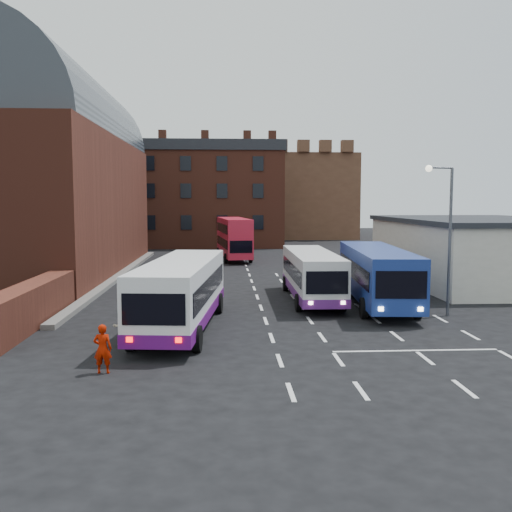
{
  "coord_description": "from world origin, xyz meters",
  "views": [
    {
      "loc": [
        -1.87,
        -22.7,
        5.36
      ],
      "look_at": [
        0.0,
        10.0,
        2.2
      ],
      "focal_mm": 40.0,
      "sensor_mm": 36.0,
      "label": 1
    }
  ],
  "objects": [
    {
      "name": "bus_white_inbound",
      "position": [
        2.87,
        7.55,
        1.55
      ],
      "size": [
        2.52,
        9.68,
        2.63
      ],
      "rotation": [
        0.0,
        0.0,
        3.13
      ],
      "color": "silver",
      "rests_on": "ground"
    },
    {
      "name": "bus_red_double",
      "position": [
        -0.92,
        29.42,
        2.02
      ],
      "size": [
        3.19,
        9.68,
        3.8
      ],
      "rotation": [
        0.0,
        0.0,
        3.25
      ],
      "color": "red",
      "rests_on": "ground"
    },
    {
      "name": "forecourt_wall",
      "position": [
        -10.2,
        2.0,
        0.9
      ],
      "size": [
        1.2,
        10.0,
        1.8
      ],
      "primitive_type": "cube",
      "color": "#602B1E",
      "rests_on": "ground"
    },
    {
      "name": "brick_terrace",
      "position": [
        -6.0,
        46.0,
        5.5
      ],
      "size": [
        22.0,
        10.0,
        11.0
      ],
      "primitive_type": "cube",
      "color": "brown",
      "rests_on": "ground"
    },
    {
      "name": "railway_station",
      "position": [
        -15.5,
        21.0,
        7.64
      ],
      "size": [
        12.0,
        28.0,
        16.0
      ],
      "color": "#602B1E",
      "rests_on": "ground"
    },
    {
      "name": "cream_building",
      "position": [
        15.0,
        14.0,
        2.16
      ],
      "size": [
        10.4,
        16.4,
        4.25
      ],
      "color": "beige",
      "rests_on": "ground"
    },
    {
      "name": "street_lamp",
      "position": [
        8.36,
        3.0,
        4.21
      ],
      "size": [
        1.4,
        0.46,
        6.98
      ],
      "rotation": [
        0.0,
        0.0,
        0.2
      ],
      "color": "#494C52",
      "rests_on": "ground"
    },
    {
      "name": "bus_blue",
      "position": [
        6.0,
        5.96,
        1.73
      ],
      "size": [
        3.35,
        10.9,
        2.93
      ],
      "rotation": [
        0.0,
        0.0,
        3.06
      ],
      "color": "navy",
      "rests_on": "ground"
    },
    {
      "name": "castle_keep",
      "position": [
        6.0,
        66.0,
        6.0
      ],
      "size": [
        22.0,
        22.0,
        12.0
      ],
      "primitive_type": "cube",
      "color": "brown",
      "rests_on": "ground"
    },
    {
      "name": "ground",
      "position": [
        0.0,
        0.0,
        0.0
      ],
      "size": [
        180.0,
        180.0,
        0.0
      ],
      "primitive_type": "plane",
      "color": "black"
    },
    {
      "name": "pedestrian_beige",
      "position": [
        -5.67,
        -1.53,
        0.7
      ],
      "size": [
        0.82,
        0.73,
        1.4
      ],
      "primitive_type": "imported",
      "rotation": [
        0.0,
        0.0,
        3.49
      ],
      "color": "beige",
      "rests_on": "ground"
    },
    {
      "name": "pedestrian_red",
      "position": [
        -5.65,
        -5.08,
        0.78
      ],
      "size": [
        0.58,
        0.39,
        1.56
      ],
      "primitive_type": "imported",
      "rotation": [
        0.0,
        0.0,
        3.11
      ],
      "color": "#9E1401",
      "rests_on": "ground"
    },
    {
      "name": "bus_white_outbound",
      "position": [
        -3.63,
        1.12,
        1.7
      ],
      "size": [
        3.49,
        10.75,
        2.88
      ],
      "rotation": [
        0.0,
        0.0,
        -0.1
      ],
      "color": "white",
      "rests_on": "ground"
    }
  ]
}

